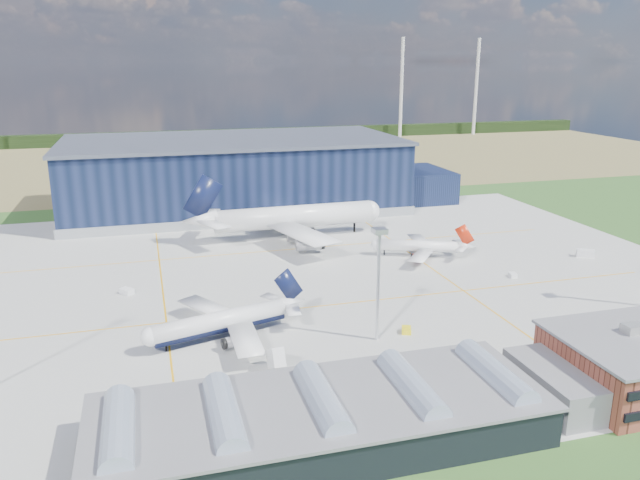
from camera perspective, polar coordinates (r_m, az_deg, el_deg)
The scene contains 18 objects.
ground at distance 150.04m, azimuth -2.49°, elevation -4.85°, with size 600.00×600.00×0.00m, color #2D5A21.
apron at distance 159.19m, azimuth -3.33°, elevation -3.60°, with size 220.00×160.00×0.08m.
farmland at distance 361.91m, azimuth -10.70°, elevation 7.26°, with size 600.00×220.00×0.01m, color olive.
treeline at distance 440.46m, azimuth -11.75°, elevation 9.25°, with size 600.00×8.00×8.00m, color black.
hangar at distance 237.63m, azimuth -7.22°, elevation 5.76°, with size 145.00×62.00×26.10m.
glass_concourse at distance 94.76m, azimuth 2.32°, elevation -15.64°, with size 78.00×23.00×8.60m.
light_mast_center at distance 120.63m, azimuth 5.39°, elevation -2.40°, with size 2.60×2.60×23.00m.
airliner_navy at distance 125.65m, azimuth -9.17°, elevation -6.45°, with size 35.69×34.91×11.64m, color white, non-canonical shape.
airliner_red at distance 178.12m, azimuth 8.90°, elevation -0.01°, with size 29.51×28.87×9.62m, color white, non-canonical shape.
airliner_widebody at distance 194.08m, azimuth -2.36°, elevation 3.21°, with size 63.85×62.47×20.82m, color white, non-canonical shape.
gse_tug_b at distance 129.72m, azimuth 7.90°, elevation -8.17°, with size 1.82×2.73×1.18m, color yellow.
gse_van_a at distance 105.35m, azimuth -8.25°, elevation -13.78°, with size 2.69×6.16×2.69m, color white.
gse_cart_a at distance 167.68m, azimuth 17.22°, elevation -3.10°, with size 1.74×2.62×1.13m, color white.
gse_van_b at distance 191.80m, azimuth 23.10°, elevation -1.13°, with size 2.19×4.78×2.19m, color white.
gse_cart_b at distance 155.90m, azimuth -17.26°, elevation -4.50°, with size 2.13×3.20×1.39m, color white.
gse_van_c at distance 130.75m, azimuth 23.17°, elevation -8.93°, with size 2.27×4.73×2.27m, color white.
airstair at distance 113.16m, azimuth -4.06°, elevation -11.20°, with size 2.16×5.41×3.46m, color white.
car_b at distance 104.01m, azimuth -6.17°, elevation -14.61°, with size 1.23×3.54×1.17m, color #99999E.
Camera 1 is at (-32.02, -136.51, 53.41)m, focal length 35.00 mm.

